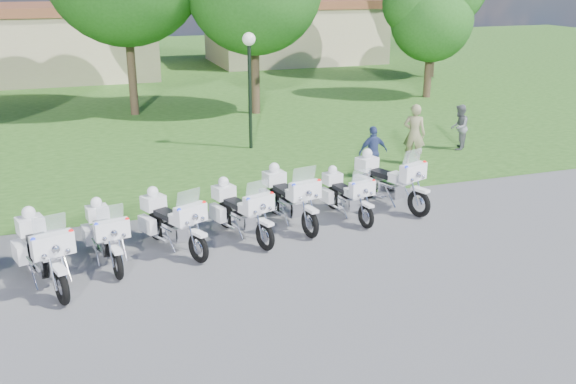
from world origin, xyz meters
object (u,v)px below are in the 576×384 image
object	(u,v)px
motorcycle_2	(106,234)
motorcycle_6	(346,194)
motorcycle_7	(388,180)
bystander_c	(373,152)
bystander_b	(459,127)
motorcycle_1	(43,250)
motorcycle_5	(289,197)
motorcycle_3	(172,221)
motorcycle_4	(241,210)
lamp_post	(249,61)
bystander_a	(414,134)

from	to	relation	value
motorcycle_2	motorcycle_6	world-z (taller)	motorcycle_2
motorcycle_7	bystander_c	xyz separation A→B (m)	(0.69, 2.32, 0.08)
motorcycle_7	bystander_c	bearing A→B (deg)	-126.88
motorcycle_2	bystander_b	xyz separation A→B (m)	(12.14, 5.46, 0.15)
motorcycle_1	motorcycle_5	world-z (taller)	motorcycle_1
motorcycle_5	bystander_b	distance (m)	9.06
motorcycle_3	bystander_c	distance (m)	7.27
motorcycle_6	bystander_c	xyz separation A→B (m)	(2.05, 2.70, 0.19)
motorcycle_4	motorcycle_2	bearing A→B (deg)	-10.90
motorcycle_4	lamp_post	distance (m)	8.25
motorcycle_3	bystander_c	xyz separation A→B (m)	(6.48, 3.28, 0.13)
motorcycle_1	motorcycle_5	size ratio (longest dim) A/B	1.00
motorcycle_2	lamp_post	bearing A→B (deg)	-133.06
lamp_post	bystander_c	bearing A→B (deg)	-60.58
motorcycle_3	bystander_b	world-z (taller)	bystander_b
bystander_a	motorcycle_6	bearing A→B (deg)	78.34
motorcycle_2	motorcycle_5	xyz separation A→B (m)	(4.36, 0.82, 0.06)
motorcycle_5	bystander_c	size ratio (longest dim) A/B	1.55
motorcycle_6	motorcycle_2	bearing A→B (deg)	-1.50
motorcycle_7	bystander_c	distance (m)	2.43
motorcycle_6	bystander_c	size ratio (longest dim) A/B	1.34
lamp_post	bystander_a	distance (m)	5.99
motorcycle_3	motorcycle_6	bearing A→B (deg)	163.36
bystander_a	bystander_b	size ratio (longest dim) A/B	1.23
lamp_post	bystander_b	xyz separation A→B (m)	(6.74, -2.49, -2.22)
motorcycle_3	bystander_a	xyz separation A→B (m)	(8.39, 4.23, 0.31)
motorcycle_2	motorcycle_5	size ratio (longest dim) A/B	0.91
lamp_post	bystander_c	xyz separation A→B (m)	(2.51, -4.45, -2.22)
motorcycle_7	bystander_b	size ratio (longest dim) A/B	1.54
motorcycle_6	motorcycle_1	bearing A→B (deg)	2.25
motorcycle_7	bystander_b	bearing A→B (deg)	-159.23
motorcycle_7	bystander_a	distance (m)	4.19
bystander_b	bystander_c	world-z (taller)	bystander_c
motorcycle_1	bystander_a	world-z (taller)	bystander_a
motorcycle_2	motorcycle_4	distance (m)	3.06
motorcycle_4	bystander_b	xyz separation A→B (m)	(9.10, 5.06, 0.13)
motorcycle_2	motorcycle_6	size ratio (longest dim) A/B	1.06
motorcycle_1	motorcycle_6	xyz separation A→B (m)	(7.08, 1.44, -0.11)
bystander_a	lamp_post	bearing A→B (deg)	-2.75
lamp_post	bystander_b	size ratio (longest dim) A/B	2.53
motorcycle_2	bystander_a	distance (m)	10.78
lamp_post	motorcycle_5	bearing A→B (deg)	-98.36
motorcycle_6	bystander_b	size ratio (longest dim) A/B	1.35
motorcycle_5	lamp_post	distance (m)	7.56
motorcycle_5	bystander_a	xyz separation A→B (m)	(5.46, 3.63, 0.28)
motorcycle_4	motorcycle_7	world-z (taller)	motorcycle_7
motorcycle_7	bystander_b	xyz separation A→B (m)	(4.93, 4.29, 0.07)
motorcycle_7	motorcycle_4	bearing A→B (deg)	-9.73
motorcycle_4	bystander_c	xyz separation A→B (m)	(4.87, 3.10, 0.13)
bystander_c	motorcycle_6	bearing A→B (deg)	52.20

